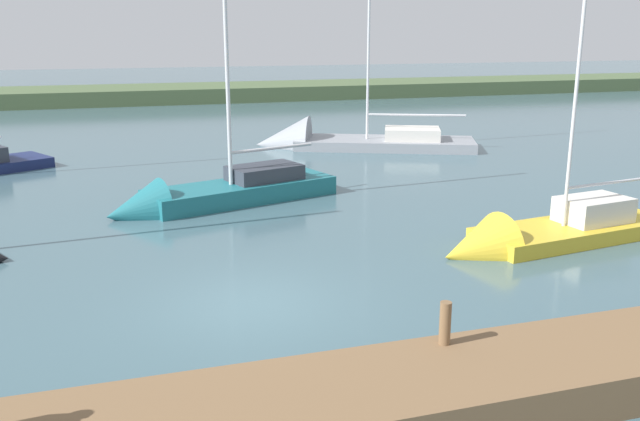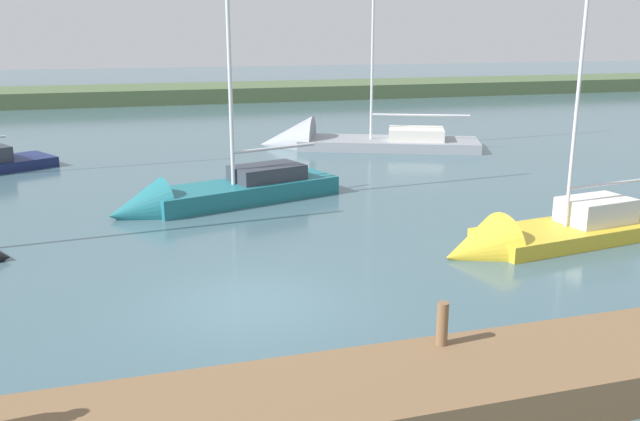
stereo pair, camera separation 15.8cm
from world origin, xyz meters
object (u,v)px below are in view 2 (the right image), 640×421
(mooring_post_near, at_px, (442,324))
(sailboat_outer_mooring, at_px, (539,240))
(sailboat_mid_channel, at_px, (339,145))
(sailboat_far_left, at_px, (213,198))

(mooring_post_near, relative_size, sailboat_outer_mooring, 0.09)
(sailboat_mid_channel, distance_m, sailboat_outer_mooring, 17.03)
(mooring_post_near, bearing_deg, sailboat_far_left, -81.60)
(sailboat_mid_channel, distance_m, sailboat_far_left, 12.65)
(sailboat_mid_channel, relative_size, sailboat_outer_mooring, 1.66)
(mooring_post_near, relative_size, sailboat_far_left, 0.07)
(mooring_post_near, xyz_separation_m, sailboat_mid_channel, (-5.85, -23.12, -0.94))
(sailboat_far_left, height_order, sailboat_outer_mooring, sailboat_far_left)
(mooring_post_near, height_order, sailboat_far_left, sailboat_far_left)
(sailboat_far_left, bearing_deg, mooring_post_near, 80.90)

